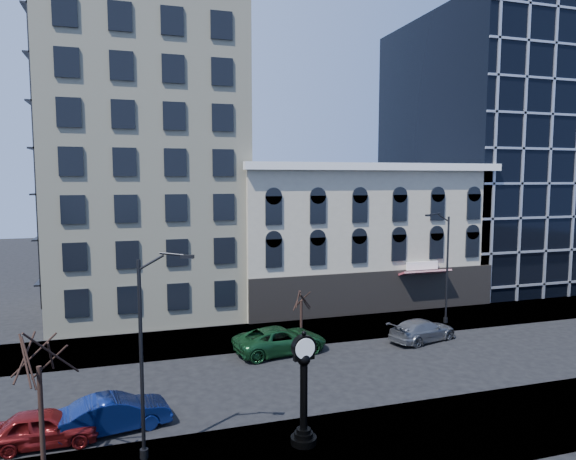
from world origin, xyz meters
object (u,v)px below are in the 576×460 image
object	(u,v)px
street_clock	(304,393)
car_near_b	(115,413)
car_near_a	(45,427)
street_lamp_near	(155,301)

from	to	relation	value
street_clock	car_near_b	world-z (taller)	street_clock
street_clock	car_near_b	distance (m)	8.64
car_near_a	car_near_b	distance (m)	2.85
street_clock	car_near_a	xyz separation A→B (m)	(-10.42, 3.36, -1.56)
street_lamp_near	car_near_a	distance (m)	7.83
street_lamp_near	street_clock	bearing A→B (deg)	14.35
street_clock	car_near_a	size ratio (longest dim) A/B	1.09
car_near_a	car_near_b	bearing A→B (deg)	-80.47
street_lamp_near	car_near_a	world-z (taller)	street_lamp_near
street_lamp_near	car_near_a	xyz separation A→B (m)	(-4.55, 2.76, -5.75)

